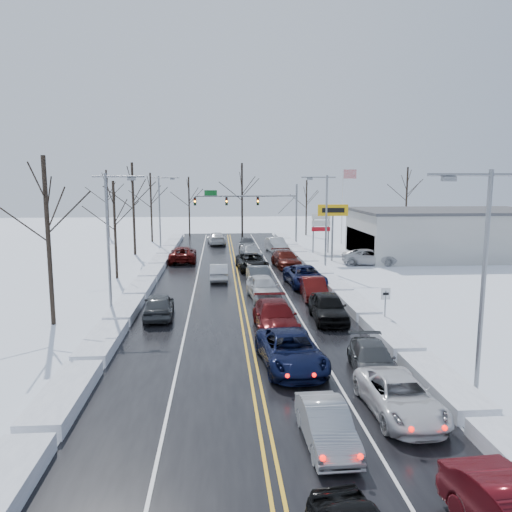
{
  "coord_description": "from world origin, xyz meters",
  "views": [
    {
      "loc": [
        -1.51,
        -35.85,
        8.65
      ],
      "look_at": [
        1.46,
        3.78,
        2.5
      ],
      "focal_mm": 35.0,
      "sensor_mm": 36.0,
      "label": 1
    }
  ],
  "objects": [
    {
      "name": "tree_far_e",
      "position": [
        28.0,
        41.0,
        7.33
      ],
      "size": [
        4.2,
        4.2,
        10.5
      ],
      "color": "#2D231C",
      "rests_on": "ground"
    },
    {
      "name": "streetlight_nw",
      "position": [
        -8.3,
        24.0,
        5.31
      ],
      "size": [
        3.2,
        0.25,
        9.0
      ],
      "color": "slate",
      "rests_on": "ground"
    },
    {
      "name": "queued_car_14",
      "position": [
        5.45,
        3.62,
        0.0
      ],
      "size": [
        3.09,
        6.08,
        1.65
      ],
      "primitive_type": "imported",
      "rotation": [
        0.0,
        0.0,
        0.06
      ],
      "color": "black",
      "rests_on": "ground"
    },
    {
      "name": "queued_car_13",
      "position": [
        5.33,
        -0.73,
        0.0
      ],
      "size": [
        1.84,
        4.72,
        1.53
      ],
      "primitive_type": "imported",
      "rotation": [
        0.0,
        0.0,
        -0.05
      ],
      "color": "#4D0B0A",
      "rests_on": "ground"
    },
    {
      "name": "road_surface",
      "position": [
        0.0,
        2.0,
        0.01
      ],
      "size": [
        14.0,
        84.0,
        0.01
      ],
      "primitive_type": "cube",
      "color": "black",
      "rests_on": "ground"
    },
    {
      "name": "dealership_building",
      "position": [
        23.98,
        18.0,
        2.66
      ],
      "size": [
        20.4,
        12.4,
        5.3
      ],
      "color": "#B9B9B4",
      "rests_on": "ground"
    },
    {
      "name": "tires_plus_sign",
      "position": [
        10.5,
        15.99,
        4.99
      ],
      "size": [
        3.2,
        0.34,
        6.0
      ],
      "color": "slate",
      "rests_on": "ground"
    },
    {
      "name": "streetlight_se",
      "position": [
        8.3,
        -18.0,
        5.31
      ],
      "size": [
        3.2,
        0.25,
        9.0
      ],
      "color": "slate",
      "rests_on": "ground"
    },
    {
      "name": "queued_car_16",
      "position": [
        5.17,
        16.01,
        0.0
      ],
      "size": [
        2.05,
        4.42,
        1.47
      ],
      "primitive_type": "imported",
      "rotation": [
        0.0,
        0.0,
        -0.07
      ],
      "color": "#BCBBBE",
      "rests_on": "ground"
    },
    {
      "name": "ground",
      "position": [
        0.0,
        0.0,
        0.0
      ],
      "size": [
        160.0,
        160.0,
        0.0
      ],
      "primitive_type": "plane",
      "color": "white",
      "rests_on": "ground"
    },
    {
      "name": "tree_far_d",
      "position": [
        12.0,
        40.5,
        5.94
      ],
      "size": [
        3.4,
        3.4,
        8.5
      ],
      "color": "#2D231C",
      "rests_on": "ground"
    },
    {
      "name": "parked_car_1",
      "position": [
        16.92,
        15.29,
        0.0
      ],
      "size": [
        2.56,
        5.03,
        1.4
      ],
      "primitive_type": "imported",
      "rotation": [
        0.0,
        0.0,
        0.13
      ],
      "color": "black",
      "rests_on": "ground"
    },
    {
      "name": "snow_bank_left",
      "position": [
        -7.6,
        2.0,
        0.0
      ],
      "size": [
        1.63,
        72.0,
        0.62
      ],
      "primitive_type": "cube",
      "color": "white",
      "rests_on": "ground"
    },
    {
      "name": "tree_far_b",
      "position": [
        -6.0,
        41.0,
        6.29
      ],
      "size": [
        3.6,
        3.6,
        9.0
      ],
      "color": "#2D231C",
      "rests_on": "ground"
    },
    {
      "name": "flagpole",
      "position": [
        15.17,
        30.0,
        5.93
      ],
      "size": [
        1.87,
        1.2,
        10.0
      ],
      "color": "silver",
      "rests_on": "ground"
    },
    {
      "name": "queued_car_17",
      "position": [
        5.31,
        22.97,
        0.0
      ],
      "size": [
        2.5,
        5.38,
        1.71
      ],
      "primitive_type": "imported",
      "rotation": [
        0.0,
        0.0,
        0.14
      ],
      "color": "silver",
      "rests_on": "ground"
    },
    {
      "name": "queued_car_7",
      "position": [
        1.95,
        18.2,
        0.0
      ],
      "size": [
        2.67,
        5.28,
        1.47
      ],
      "primitive_type": "imported",
      "rotation": [
        0.0,
        0.0,
        0.12
      ],
      "color": "#A0A3A7",
      "rests_on": "ground"
    },
    {
      "name": "speed_limit_sign",
      "position": [
        8.2,
        -8.0,
        1.63
      ],
      "size": [
        0.55,
        0.09,
        2.35
      ],
      "color": "slate",
      "rests_on": "ground"
    },
    {
      "name": "tree_left_c",
      "position": [
        -10.5,
        8.0,
        5.94
      ],
      "size": [
        3.4,
        3.4,
        8.5
      ],
      "color": "#2D231C",
      "rests_on": "ground"
    },
    {
      "name": "tree_left_e",
      "position": [
        -10.8,
        34.0,
        6.64
      ],
      "size": [
        3.8,
        3.8,
        9.5
      ],
      "color": "#2D231C",
      "rests_on": "ground"
    },
    {
      "name": "queued_car_2",
      "position": [
        1.75,
        -13.91,
        0.0
      ],
      "size": [
        3.07,
        5.91,
        1.59
      ],
      "primitive_type": "imported",
      "rotation": [
        0.0,
        0.0,
        0.08
      ],
      "color": "black",
      "rests_on": "ground"
    },
    {
      "name": "queued_car_6",
      "position": [
        1.6,
        11.12,
        0.0
      ],
      "size": [
        3.1,
        5.92,
        1.59
      ],
      "primitive_type": "imported",
      "rotation": [
        0.0,
        0.0,
        0.08
      ],
      "color": "black",
      "rests_on": "ground"
    },
    {
      "name": "traffic_signal_mast",
      "position": [
        3.45,
        27.99,
        5.48
      ],
      "size": [
        13.28,
        0.39,
        8.0
      ],
      "color": "slate",
      "rests_on": "ground"
    },
    {
      "name": "queued_car_11",
      "position": [
        5.29,
        -14.95,
        0.0
      ],
      "size": [
        2.42,
        4.78,
        1.33
      ],
      "primitive_type": "imported",
      "rotation": [
        0.0,
        0.0,
        -0.12
      ],
      "color": "#3B3E40",
      "rests_on": "ground"
    },
    {
      "name": "parked_car_0",
      "position": [
        13.85,
        13.36,
        0.0
      ],
      "size": [
        5.96,
        3.31,
        1.58
      ],
      "primitive_type": "imported",
      "rotation": [
        0.0,
        0.0,
        1.44
      ],
      "color": "silver",
      "rests_on": "ground"
    },
    {
      "name": "oncoming_car_2",
      "position": [
        -1.83,
        30.49,
        0.0
      ],
      "size": [
        2.75,
        5.75,
        1.62
      ],
      "primitive_type": "imported",
      "rotation": [
        0.0,
        0.0,
        3.23
      ],
      "color": "silver",
      "rests_on": "ground"
    },
    {
      "name": "queued_car_15",
      "position": [
        5.07,
        12.56,
        0.0
      ],
      "size": [
        2.68,
        5.68,
        1.6
      ],
      "primitive_type": "imported",
      "rotation": [
        0.0,
        0.0,
        0.08
      ],
      "color": "#430E09",
      "rests_on": "ground"
    },
    {
      "name": "parked_car_2",
      "position": [
        14.97,
        21.28,
        0.0
      ],
      "size": [
        1.92,
        4.54,
        1.53
      ],
      "primitive_type": "imported",
      "rotation": [
        0.0,
        0.0,
        3.17
      ],
      "color": "black",
      "rests_on": "ground"
    },
    {
      "name": "queued_car_5",
      "position": [
        1.7,
        3.67,
        0.0
      ],
      "size": [
        1.92,
        4.91,
        1.59
      ],
      "primitive_type": "imported",
      "rotation": [
        0.0,
        0.0,
        0.05
      ],
      "color": "#424547",
      "rests_on": "ground"
    },
    {
      "name": "oncoming_car_3",
      "position": [
        -5.34,
        -4.96,
        0.0
      ],
      "size": [
        2.1,
        4.68,
        1.56
      ],
      "primitive_type": "imported",
      "rotation": [
        0.0,
        0.0,
        3.2
      ],
      "color": "#3F4244",
      "rests_on": "ground"
    },
    {
      "name": "tree_left_d",
      "position": [
        -11.2,
        22.0,
        7.33
      ],
      "size": [
        4.2,
        4.2,
        10.5
      ],
      "color": "#2D231C",
      "rests_on": "ground"
    },
    {
      "name": "oncoming_car_0",
      "position": [
        -1.56,
        6.54,
        0.0
      ],
      "size": [
        1.51,
        4.32,
        1.42
      ],
      "primitive_type": "imported",
      "rotation": [
        0.0,
        0.0,
        3.14
      ],
      "color": "silver",
      "rests_on": "ground"
    },
    {
      "name": "tree_left_b",
      "position": [
        -11.5,
        -6.0,
        6.99
      ],
      "size": [
        4.0,
        4.0,
        10.0
      ],
      "color": "#2D231C",
      "rests_on": "ground"
    },
    {
      "name": "queued_car_1",
      "position": [
        1.93,
        -20.78,
        0.0
      ],
      "size": [
        1.53,
        4.12,
        1.34
      ],
      "primitive_type": "imported",
      "rotation": [
        0.0,
        0.0,
        0.03
      ],
      "color": "#999CA1",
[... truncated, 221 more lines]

